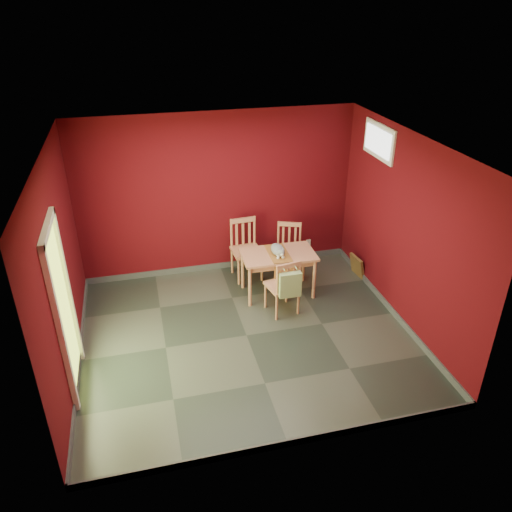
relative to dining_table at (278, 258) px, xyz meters
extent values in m
plane|color=#2D342D|center=(-0.74, -0.98, -0.62)|extent=(4.50, 4.50, 0.00)
plane|color=#4B070D|center=(-0.74, 1.02, 0.73)|extent=(4.50, 0.00, 4.50)
plane|color=#4B070D|center=(-0.74, -2.98, 0.73)|extent=(4.50, 0.00, 4.50)
plane|color=#4B070D|center=(-2.99, -0.98, 0.73)|extent=(0.00, 4.00, 4.00)
plane|color=#4B070D|center=(1.51, -0.98, 0.73)|extent=(0.00, 4.00, 4.00)
plane|color=white|center=(-0.74, -0.98, 2.08)|extent=(4.50, 4.50, 0.00)
cube|color=#3F4244|center=(-0.74, 1.01, -0.57)|extent=(4.50, 0.02, 0.10)
cube|color=#3F4244|center=(-0.74, -2.97, -0.57)|extent=(4.50, 0.02, 0.10)
cube|color=#3F4244|center=(-2.97, -0.98, -0.57)|extent=(0.03, 4.00, 0.10)
cube|color=#3F4244|center=(1.50, -0.98, -0.57)|extent=(0.03, 4.00, 0.10)
cube|color=#B7D838|center=(-2.97, -1.38, 0.41)|extent=(0.02, 0.85, 2.05)
cube|color=white|center=(-2.95, -1.85, 0.45)|extent=(0.06, 0.08, 2.13)
cube|color=white|center=(-2.95, -0.92, 0.45)|extent=(0.06, 0.08, 2.13)
cube|color=white|center=(-2.95, -1.38, 1.47)|extent=(0.06, 1.01, 0.08)
cube|color=white|center=(1.50, 0.02, 1.73)|extent=(0.03, 0.90, 0.50)
cube|color=white|center=(1.47, 0.02, 1.73)|extent=(0.02, 0.76, 0.36)
cube|color=silver|center=(0.86, 1.01, -0.32)|extent=(0.08, 0.02, 0.12)
cube|color=tan|center=(0.00, 0.00, 0.07)|extent=(1.14, 0.68, 0.04)
cube|color=tan|center=(0.00, 0.00, 0.00)|extent=(1.03, 0.57, 0.09)
cylinder|color=tan|center=(-0.51, -0.26, -0.28)|extent=(0.05, 0.05, 0.67)
cylinder|color=tan|center=(-0.50, 0.28, -0.28)|extent=(0.05, 0.05, 0.67)
cylinder|color=tan|center=(0.50, -0.28, -0.28)|extent=(0.05, 0.05, 0.67)
cylinder|color=tan|center=(0.51, 0.26, -0.28)|extent=(0.05, 0.05, 0.67)
cube|color=#945B26|center=(0.00, 0.00, 0.09)|extent=(0.32, 0.63, 0.01)
cube|color=#945B26|center=(0.00, -0.32, -0.07)|extent=(0.30, 0.01, 0.31)
cube|color=tan|center=(-0.36, 0.62, -0.14)|extent=(0.50, 0.50, 0.04)
cylinder|color=tan|center=(-0.54, 0.40, -0.39)|extent=(0.04, 0.04, 0.46)
cylinder|color=tan|center=(-0.57, 0.80, -0.39)|extent=(0.04, 0.04, 0.46)
cylinder|color=tan|center=(-0.14, 0.43, -0.39)|extent=(0.04, 0.04, 0.46)
cylinder|color=tan|center=(-0.17, 0.83, -0.39)|extent=(0.04, 0.04, 0.46)
cylinder|color=tan|center=(-0.57, 0.80, 0.13)|extent=(0.04, 0.04, 0.50)
cylinder|color=tan|center=(-0.17, 0.83, 0.13)|extent=(0.04, 0.04, 0.50)
cube|color=tan|center=(-0.37, 0.81, 0.34)|extent=(0.42, 0.07, 0.08)
cube|color=tan|center=(-0.48, 0.81, 0.09)|extent=(0.04, 0.02, 0.39)
cube|color=tan|center=(-0.37, 0.81, 0.09)|extent=(0.04, 0.02, 0.39)
cube|color=tan|center=(-0.26, 0.82, 0.09)|extent=(0.04, 0.02, 0.39)
cube|color=tan|center=(0.32, 0.48, -0.18)|extent=(0.55, 0.55, 0.04)
cylinder|color=tan|center=(0.08, 0.38, -0.41)|extent=(0.04, 0.04, 0.42)
cylinder|color=tan|center=(0.21, 0.72, -0.41)|extent=(0.04, 0.04, 0.42)
cylinder|color=tan|center=(0.42, 0.25, -0.41)|extent=(0.04, 0.04, 0.42)
cylinder|color=tan|center=(0.55, 0.59, -0.41)|extent=(0.04, 0.04, 0.42)
cylinder|color=tan|center=(0.21, 0.72, 0.07)|extent=(0.04, 0.04, 0.46)
cylinder|color=tan|center=(0.55, 0.59, 0.07)|extent=(0.04, 0.04, 0.46)
cube|color=tan|center=(0.38, 0.65, 0.25)|extent=(0.37, 0.17, 0.07)
cube|color=tan|center=(0.29, 0.69, 0.02)|extent=(0.04, 0.03, 0.35)
cube|color=tan|center=(0.38, 0.65, 0.02)|extent=(0.04, 0.03, 0.35)
cube|color=tan|center=(0.48, 0.62, 0.02)|extent=(0.04, 0.03, 0.35)
cube|color=tan|center=(-0.08, -0.50, -0.18)|extent=(0.50, 0.50, 0.04)
cylinder|color=tan|center=(0.06, -0.29, -0.41)|extent=(0.04, 0.04, 0.41)
cylinder|color=tan|center=(0.13, -0.65, -0.41)|extent=(0.04, 0.04, 0.41)
cylinder|color=tan|center=(-0.30, -0.36, -0.41)|extent=(0.04, 0.04, 0.41)
cylinder|color=tan|center=(-0.23, -0.72, -0.41)|extent=(0.04, 0.04, 0.41)
cylinder|color=tan|center=(0.13, -0.65, 0.06)|extent=(0.04, 0.04, 0.45)
cylinder|color=tan|center=(-0.23, -0.72, 0.06)|extent=(0.04, 0.04, 0.45)
cube|color=tan|center=(-0.05, -0.68, 0.25)|extent=(0.38, 0.11, 0.07)
cube|color=tan|center=(0.05, -0.66, 0.02)|extent=(0.04, 0.03, 0.35)
cube|color=tan|center=(-0.05, -0.68, 0.02)|extent=(0.04, 0.03, 0.35)
cube|color=tan|center=(-0.15, -0.70, 0.02)|extent=(0.04, 0.03, 0.35)
cube|color=#859B63|center=(-0.05, -0.76, -0.02)|extent=(0.32, 0.10, 0.38)
cylinder|color=#859B63|center=(-0.14, -0.70, 0.23)|extent=(0.02, 0.16, 0.02)
cylinder|color=#859B63|center=(0.04, -0.70, 0.23)|extent=(0.02, 0.16, 0.02)
cube|color=brown|center=(1.45, 0.20, -0.44)|extent=(0.16, 0.37, 0.36)
cube|color=black|center=(1.45, 0.20, -0.44)|extent=(0.11, 0.26, 0.25)
camera|label=1|loc=(-1.98, -6.50, 3.66)|focal=35.00mm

